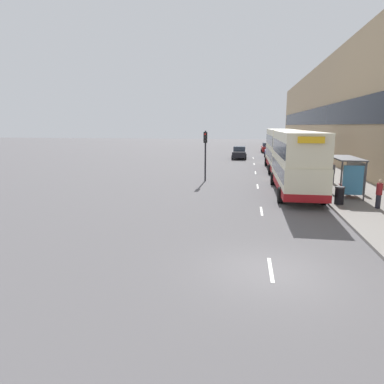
{
  "coord_description": "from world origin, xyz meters",
  "views": [
    {
      "loc": [
        -0.89,
        -10.78,
        4.72
      ],
      "look_at": [
        -5.66,
        18.84,
        -1.15
      ],
      "focal_mm": 32.0,
      "sensor_mm": 36.0,
      "label": 1
    }
  ],
  "objects": [
    {
      "name": "double_decker_bus_ahead",
      "position": [
        2.62,
        26.71,
        2.29
      ],
      "size": [
        2.85,
        11.31,
        4.3
      ],
      "color": "beige",
      "rests_on": "ground_plane"
    },
    {
      "name": "lane_mark_5",
      "position": [
        0.0,
        40.05,
        0.01
      ],
      "size": [
        0.12,
        2.0,
        0.01
      ],
      "color": "silver",
      "rests_on": "ground_plane"
    },
    {
      "name": "pedestrian_at_shelter",
      "position": [
        5.95,
        17.9,
        1.0
      ],
      "size": [
        0.33,
        0.33,
        1.68
      ],
      "color": "#23232D",
      "rests_on": "ground_plane"
    },
    {
      "name": "bus_shelter",
      "position": [
        5.77,
        12.96,
        1.88
      ],
      "size": [
        1.6,
        4.2,
        2.48
      ],
      "color": "#4C4C51",
      "rests_on": "ground_plane"
    },
    {
      "name": "litter_bin",
      "position": [
        4.55,
        10.04,
        0.67
      ],
      "size": [
        0.55,
        0.55,
        1.05
      ],
      "color": "black",
      "rests_on": "ground_plane"
    },
    {
      "name": "pedestrian_2",
      "position": [
        4.7,
        17.76,
        0.98
      ],
      "size": [
        0.33,
        0.33,
        1.65
      ],
      "color": "#23232D",
      "rests_on": "ground_plane"
    },
    {
      "name": "lane_mark_4",
      "position": [
        0.0,
        32.07,
        0.01
      ],
      "size": [
        0.12,
        2.0,
        0.01
      ],
      "color": "silver",
      "rests_on": "ground_plane"
    },
    {
      "name": "pavement",
      "position": [
        6.5,
        38.5,
        0.07
      ],
      "size": [
        5.0,
        93.0,
        0.14
      ],
      "color": "gray",
      "rests_on": "ground_plane"
    },
    {
      "name": "ground_plane",
      "position": [
        0.0,
        0.0,
        0.0
      ],
      "size": [
        220.0,
        220.0,
        0.0
      ],
      "primitive_type": "plane",
      "color": "#5B595B"
    },
    {
      "name": "pedestrian_3",
      "position": [
        6.43,
        9.29,
        0.97
      ],
      "size": [
        0.32,
        0.32,
        1.63
      ],
      "color": "#23232D",
      "rests_on": "ground_plane"
    },
    {
      "name": "double_decker_bus_near",
      "position": [
        2.47,
        13.6,
        2.28
      ],
      "size": [
        2.85,
        10.31,
        4.3
      ],
      "color": "beige",
      "rests_on": "ground_plane"
    },
    {
      "name": "terrace_facade",
      "position": [
        10.49,
        38.5,
        6.68
      ],
      "size": [
        3.1,
        93.0,
        13.37
      ],
      "color": "tan",
      "rests_on": "ground_plane"
    },
    {
      "name": "pedestrian_1",
      "position": [
        6.9,
        13.56,
        0.95
      ],
      "size": [
        0.31,
        0.31,
        1.58
      ],
      "color": "#23232D",
      "rests_on": "ground_plane"
    },
    {
      "name": "lane_mark_1",
      "position": [
        0.0,
        8.14,
        0.01
      ],
      "size": [
        0.12,
        2.0,
        0.01
      ],
      "color": "silver",
      "rests_on": "ground_plane"
    },
    {
      "name": "car_1",
      "position": [
        2.57,
        51.0,
        0.84
      ],
      "size": [
        2.1,
        4.41,
        1.69
      ],
      "color": "maroon",
      "rests_on": "ground_plane"
    },
    {
      "name": "lane_mark_3",
      "position": [
        0.0,
        24.09,
        0.01
      ],
      "size": [
        0.12,
        2.0,
        0.01
      ],
      "color": "silver",
      "rests_on": "ground_plane"
    },
    {
      "name": "traffic_light_far_kerb",
      "position": [
        -4.4,
        18.11,
        2.89
      ],
      "size": [
        0.3,
        0.32,
        4.26
      ],
      "color": "black",
      "rests_on": "ground_plane"
    },
    {
      "name": "car_2",
      "position": [
        -2.0,
        38.84,
        0.87
      ],
      "size": [
        2.09,
        4.55,
        1.75
      ],
      "rotation": [
        0.0,
        0.0,
        3.14
      ],
      "color": "black",
      "rests_on": "ground_plane"
    },
    {
      "name": "lane_mark_2",
      "position": [
        0.0,
        16.12,
        0.01
      ],
      "size": [
        0.12,
        2.0,
        0.01
      ],
      "color": "silver",
      "rests_on": "ground_plane"
    },
    {
      "name": "lane_mark_0",
      "position": [
        0.0,
        0.16,
        0.01
      ],
      "size": [
        0.12,
        2.0,
        0.01
      ],
      "color": "silver",
      "rests_on": "ground_plane"
    },
    {
      "name": "car_0",
      "position": [
        2.62,
        40.53,
        0.87
      ],
      "size": [
        1.94,
        4.52,
        1.77
      ],
      "color": "navy",
      "rests_on": "ground_plane"
    }
  ]
}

